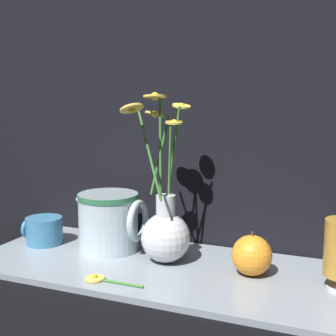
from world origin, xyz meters
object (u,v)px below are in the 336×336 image
at_px(vase_with_flowers, 165,229).
at_px(orange_fruit, 252,255).
at_px(yellow_mug, 44,230).
at_px(ceramic_pitcher, 109,219).

distance_m(vase_with_flowers, orange_fruit, 0.18).
height_order(yellow_mug, orange_fruit, orange_fruit).
bearing_deg(ceramic_pitcher, vase_with_flowers, -8.41).
height_order(yellow_mug, ceramic_pitcher, ceramic_pitcher).
distance_m(yellow_mug, orange_fruit, 0.49).
bearing_deg(vase_with_flowers, orange_fruit, -1.01).
bearing_deg(orange_fruit, yellow_mug, 179.29).
relative_size(yellow_mug, ceramic_pitcher, 0.59).
relative_size(yellow_mug, orange_fruit, 1.10).
height_order(vase_with_flowers, ceramic_pitcher, vase_with_flowers).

